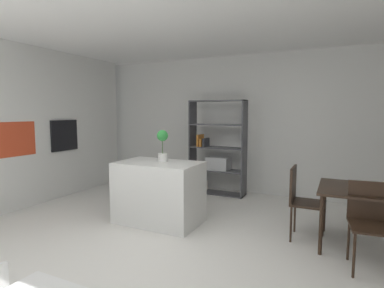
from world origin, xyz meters
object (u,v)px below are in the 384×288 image
at_px(built_in_oven, 64,135).
at_px(kitchen_island, 159,192).
at_px(potted_plant_on_island, 163,143).
at_px(dining_table, 370,195).
at_px(dining_chair_island_side, 301,196).
at_px(dining_chair_near, 372,217).
at_px(open_bookshelf, 216,155).

distance_m(built_in_oven, kitchen_island, 2.58).
height_order(potted_plant_on_island, dining_table, potted_plant_on_island).
xyz_separation_m(potted_plant_on_island, dining_table, (2.75, 0.21, -0.53)).
relative_size(dining_table, dining_chair_island_side, 1.20).
height_order(dining_chair_island_side, dining_chair_near, dining_chair_island_side).
bearing_deg(kitchen_island, built_in_oven, 169.68).
distance_m(built_in_oven, dining_chair_near, 5.26).
distance_m(built_in_oven, dining_table, 5.22).
distance_m(built_in_oven, potted_plant_on_island, 2.47).
height_order(open_bookshelf, dining_table, open_bookshelf).
bearing_deg(dining_table, open_bookshelf, 148.19).
xyz_separation_m(dining_table, dining_chair_near, (-0.01, -0.48, -0.12)).
bearing_deg(kitchen_island, dining_chair_near, -3.74).
distance_m(potted_plant_on_island, dining_table, 2.81).
relative_size(kitchen_island, dining_chair_near, 1.35).
bearing_deg(potted_plant_on_island, built_in_oven, 171.88).
bearing_deg(dining_chair_island_side, dining_chair_near, -122.03).
bearing_deg(kitchen_island, dining_table, 6.17).
xyz_separation_m(potted_plant_on_island, dining_chair_island_side, (1.97, 0.20, -0.63)).
bearing_deg(built_in_oven, kitchen_island, -10.32).
distance_m(kitchen_island, open_bookshelf, 1.95).
height_order(dining_table, dining_chair_island_side, dining_chair_island_side).
height_order(potted_plant_on_island, dining_chair_island_side, potted_plant_on_island).
relative_size(potted_plant_on_island, dining_chair_near, 0.52).
distance_m(kitchen_island, dining_chair_island_side, 2.01).
bearing_deg(potted_plant_on_island, dining_chair_island_side, 5.94).
xyz_separation_m(kitchen_island, dining_chair_island_side, (1.98, 0.30, 0.11)).
xyz_separation_m(kitchen_island, dining_table, (2.76, 0.30, 0.21)).
xyz_separation_m(open_bookshelf, dining_chair_near, (2.59, -2.09, -0.25)).
xyz_separation_m(potted_plant_on_island, dining_chair_near, (2.74, -0.27, -0.64)).
xyz_separation_m(built_in_oven, dining_chair_island_side, (4.41, -0.14, -0.64)).
relative_size(open_bookshelf, dining_table, 1.67).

